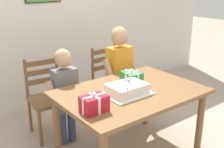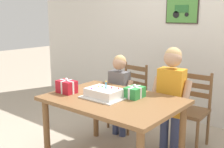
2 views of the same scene
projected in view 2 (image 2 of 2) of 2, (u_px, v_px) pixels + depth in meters
name	position (u px, v px, depth m)	size (l,w,h in m)	color
back_wall	(187.00, 36.00, 4.15)	(6.40, 0.11, 2.60)	silver
dining_table	(113.00, 107.00, 2.95)	(1.40, 0.97, 0.74)	brown
birthday_cake	(104.00, 93.00, 2.93)	(0.44, 0.34, 0.19)	white
gift_box_red_large	(135.00, 92.00, 2.94)	(0.17, 0.21, 0.15)	#2D8E42
gift_box_beside_cake	(67.00, 87.00, 3.12)	(0.22, 0.16, 0.18)	red
chair_left	(129.00, 96.00, 3.98)	(0.46, 0.46, 0.92)	brown
chair_right	(190.00, 109.00, 3.41)	(0.44, 0.44, 0.92)	brown
child_older	(171.00, 90.00, 3.17)	(0.47, 0.27, 1.25)	#38426B
child_younger	(119.00, 87.00, 3.66)	(0.40, 0.23, 1.10)	#38426B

